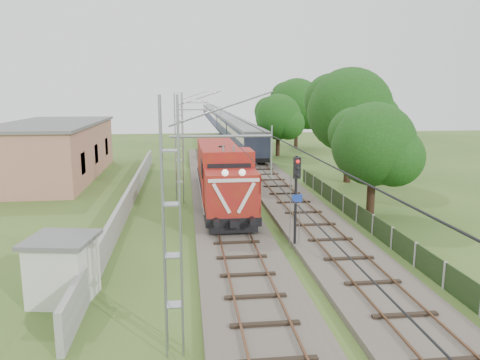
{
  "coord_description": "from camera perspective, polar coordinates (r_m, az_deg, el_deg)",
  "views": [
    {
      "loc": [
        -2.55,
        -21.61,
        8.1
      ],
      "look_at": [
        1.07,
        9.11,
        2.2
      ],
      "focal_mm": 35.0,
      "sensor_mm": 36.0,
      "label": 1
    }
  ],
  "objects": [
    {
      "name": "signal_post",
      "position": [
        23.82,
        6.89,
        -0.75
      ],
      "size": [
        0.54,
        0.42,
        4.9
      ],
      "color": "black",
      "rests_on": "ground"
    },
    {
      "name": "relay_hut",
      "position": [
        19.77,
        -20.8,
        -10.07
      ],
      "size": [
        2.88,
        2.88,
        2.56
      ],
      "color": "silver",
      "rests_on": "ground"
    },
    {
      "name": "boundary_wall",
      "position": [
        34.63,
        -13.12,
        -1.74
      ],
      "size": [
        0.25,
        40.0,
        1.5
      ],
      "primitive_type": "cube",
      "color": "#9E9E99",
      "rests_on": "ground"
    },
    {
      "name": "locomotive",
      "position": [
        33.72,
        -2.28,
        0.88
      ],
      "size": [
        3.09,
        17.64,
        4.48
      ],
      "color": "black",
      "rests_on": "ground"
    },
    {
      "name": "catenary",
      "position": [
        33.86,
        -7.36,
        3.84
      ],
      "size": [
        3.31,
        70.0,
        8.0
      ],
      "color": "gray",
      "rests_on": "ground"
    },
    {
      "name": "tree_a",
      "position": [
        31.77,
        16.09,
        4.11
      ],
      "size": [
        5.73,
        5.46,
        7.43
      ],
      "color": "#3C2418",
      "rests_on": "ground"
    },
    {
      "name": "fence",
      "position": [
        27.81,
        15.93,
        -5.27
      ],
      "size": [
        0.12,
        32.0,
        1.2
      ],
      "color": "black",
      "rests_on": "ground"
    },
    {
      "name": "tree_d",
      "position": [
        68.26,
        7.01,
        9.12
      ],
      "size": [
        7.65,
        7.29,
        9.92
      ],
      "color": "#3C2418",
      "rests_on": "ground"
    },
    {
      "name": "coach_rake",
      "position": [
        101.66,
        -2.47,
        7.56
      ],
      "size": [
        2.83,
        105.78,
        3.27
      ],
      "color": "black",
      "rests_on": "ground"
    },
    {
      "name": "tree_c",
      "position": [
        59.17,
        4.75,
        7.61
      ],
      "size": [
        6.0,
        5.72,
        7.78
      ],
      "color": "#3C2418",
      "rests_on": "ground"
    },
    {
      "name": "track_main",
      "position": [
        29.8,
        -1.57,
        -4.61
      ],
      "size": [
        4.2,
        70.0,
        0.45
      ],
      "color": "#6B6054",
      "rests_on": "ground"
    },
    {
      "name": "tree_b",
      "position": [
        42.63,
        13.38,
        8.15
      ],
      "size": [
        7.85,
        7.47,
        10.17
      ],
      "color": "#3C2418",
      "rests_on": "ground"
    },
    {
      "name": "ground",
      "position": [
        23.22,
        0.01,
        -9.62
      ],
      "size": [
        140.0,
        140.0,
        0.0
      ],
      "primitive_type": "plane",
      "color": "#34541F",
      "rests_on": "ground"
    },
    {
      "name": "track_side",
      "position": [
        43.03,
        3.5,
        0.17
      ],
      "size": [
        4.2,
        80.0,
        0.45
      ],
      "color": "#6B6054",
      "rests_on": "ground"
    },
    {
      "name": "station_building",
      "position": [
        47.6,
        -21.87,
        3.42
      ],
      "size": [
        8.4,
        20.4,
        5.22
      ],
      "color": "#B1775F",
      "rests_on": "ground"
    }
  ]
}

